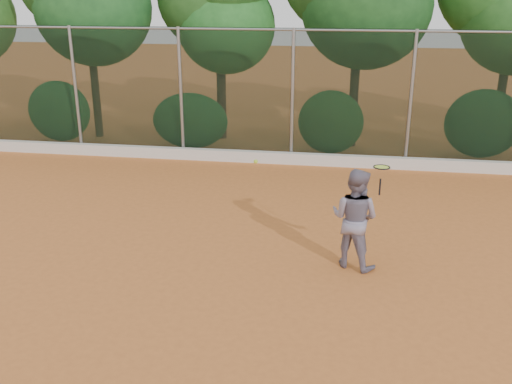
# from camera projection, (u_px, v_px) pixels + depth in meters

# --- Properties ---
(ground) EXTENTS (80.00, 80.00, 0.00)m
(ground) POSITION_uv_depth(u_px,v_px,m) (246.00, 288.00, 8.91)
(ground) COLOR #C66C2E
(ground) RESTS_ON ground
(concrete_curb) EXTENTS (24.00, 0.20, 0.30)m
(concrete_curb) POSITION_uv_depth(u_px,v_px,m) (290.00, 158.00, 15.20)
(concrete_curb) COLOR silver
(concrete_curb) RESTS_ON ground
(tennis_player) EXTENTS (1.03, 0.94, 1.71)m
(tennis_player) POSITION_uv_depth(u_px,v_px,m) (355.00, 218.00, 9.38)
(tennis_player) COLOR slate
(tennis_player) RESTS_ON ground
(chainlink_fence) EXTENTS (24.09, 0.09, 3.50)m
(chainlink_fence) POSITION_uv_depth(u_px,v_px,m) (292.00, 93.00, 14.80)
(chainlink_fence) COLOR black
(chainlink_fence) RESTS_ON ground
(tennis_racket) EXTENTS (0.32, 0.32, 0.50)m
(tennis_racket) POSITION_uv_depth(u_px,v_px,m) (382.00, 170.00, 8.98)
(tennis_racket) COLOR black
(tennis_racket) RESTS_ON ground
(tennis_ball_in_flight) EXTENTS (0.07, 0.07, 0.07)m
(tennis_ball_in_flight) POSITION_uv_depth(u_px,v_px,m) (256.00, 162.00, 9.27)
(tennis_ball_in_flight) COLOR #ADCE2E
(tennis_ball_in_flight) RESTS_ON ground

